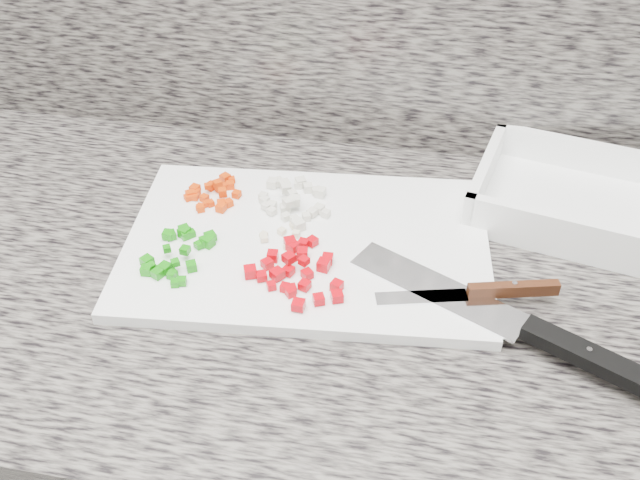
# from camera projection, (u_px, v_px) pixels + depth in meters

# --- Properties ---
(cabinet) EXTENTS (3.92, 0.62, 0.86)m
(cabinet) POSITION_uv_depth(u_px,v_px,m) (276.00, 476.00, 1.18)
(cabinet) COLOR silver
(cabinet) RESTS_ON ground
(countertop) EXTENTS (3.96, 0.64, 0.04)m
(countertop) POSITION_uv_depth(u_px,v_px,m) (262.00, 275.00, 0.89)
(countertop) COLOR #66615A
(countertop) RESTS_ON cabinet
(cutting_board) EXTENTS (0.48, 0.34, 0.01)m
(cutting_board) POSITION_uv_depth(u_px,v_px,m) (307.00, 245.00, 0.89)
(cutting_board) COLOR white
(cutting_board) RESTS_ON countertop
(carrot_pile) EXTENTS (0.07, 0.09, 0.02)m
(carrot_pile) POSITION_uv_depth(u_px,v_px,m) (213.00, 193.00, 0.95)
(carrot_pile) COLOR #D33704
(carrot_pile) RESTS_ON cutting_board
(onion_pile) EXTENTS (0.10, 0.11, 0.02)m
(onion_pile) POSITION_uv_depth(u_px,v_px,m) (293.00, 199.00, 0.94)
(onion_pile) COLOR silver
(onion_pile) RESTS_ON cutting_board
(green_pepper_pile) EXTENTS (0.08, 0.11, 0.02)m
(green_pepper_pile) POSITION_uv_depth(u_px,v_px,m) (178.00, 252.00, 0.86)
(green_pepper_pile) COLOR #137E0B
(green_pepper_pile) RESTS_ON cutting_board
(red_pepper_pile) EXTENTS (0.12, 0.13, 0.02)m
(red_pepper_pile) POSITION_uv_depth(u_px,v_px,m) (297.00, 269.00, 0.83)
(red_pepper_pile) COLOR #BC020C
(red_pepper_pile) RESTS_ON cutting_board
(garlic_pile) EXTENTS (0.05, 0.05, 0.01)m
(garlic_pile) POSITION_uv_depth(u_px,v_px,m) (285.00, 235.00, 0.89)
(garlic_pile) COLOR beige
(garlic_pile) RESTS_ON cutting_board
(chef_knife) EXTENTS (0.33, 0.19, 0.02)m
(chef_knife) POSITION_uv_depth(u_px,v_px,m) (532.00, 331.00, 0.76)
(chef_knife) COLOR white
(chef_knife) RESTS_ON cutting_board
(paring_knife) EXTENTS (0.21, 0.07, 0.02)m
(paring_knife) POSITION_uv_depth(u_px,v_px,m) (490.00, 291.00, 0.81)
(paring_knife) COLOR white
(paring_knife) RESTS_ON cutting_board
(tray) EXTENTS (0.31, 0.25, 0.06)m
(tray) POSITION_uv_depth(u_px,v_px,m) (583.00, 203.00, 0.94)
(tray) COLOR white
(tray) RESTS_ON countertop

